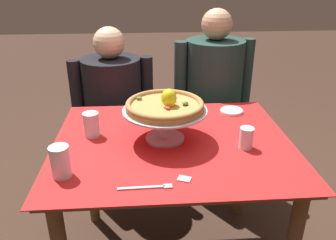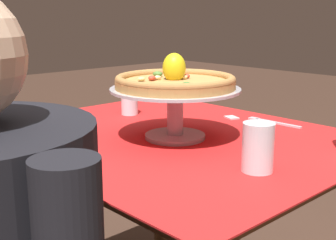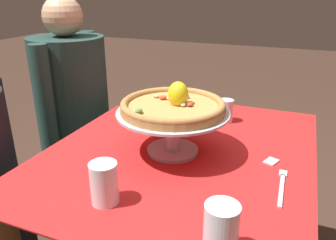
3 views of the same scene
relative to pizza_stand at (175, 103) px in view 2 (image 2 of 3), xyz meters
The scene contains 8 objects.
dining_table 0.23m from the pizza_stand, 32.07° to the right, with size 1.09×0.90×0.75m.
pizza_stand is the anchor object (origin of this frame).
pizza 0.07m from the pizza_stand, 26.28° to the right, with size 0.35×0.35×0.10m.
water_glass_side_left 0.35m from the pizza_stand, 169.87° to the left, with size 0.08×0.08×0.12m.
water_glass_side_right 0.37m from the pizza_stand, 16.89° to the right, with size 0.06×0.06×0.10m.
side_plate 0.49m from the pizza_stand, 36.89° to the left, with size 0.12×0.12×0.02m.
dinner_fork 0.40m from the pizza_stand, 102.66° to the right, with size 0.20×0.02×0.01m.
sugar_packet 0.35m from the pizza_stand, 80.98° to the right, with size 0.05×0.04×0.01m, color beige.
Camera 2 is at (-0.97, 0.93, 1.11)m, focal length 48.50 mm.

